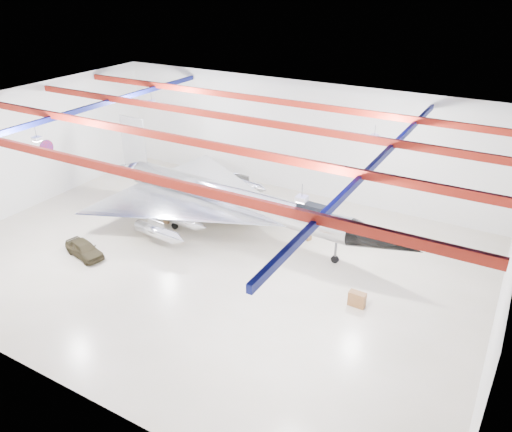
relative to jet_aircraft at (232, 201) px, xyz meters
The scene contains 16 objects.
floor 5.50m from the jet_aircraft, 77.12° to the right, with size 40.00×40.00×0.00m, color #B7AF92.
wall_back 10.75m from the jet_aircraft, 84.07° to the left, with size 40.00×40.00×0.00m, color silver.
wall_left 19.70m from the jet_aircraft, 166.10° to the right, with size 30.00×30.00×0.00m, color silver.
wall_right 21.77m from the jet_aircraft, 12.54° to the right, with size 30.00×30.00×0.00m, color silver.
ceiling 9.61m from the jet_aircraft, 77.12° to the right, with size 40.00×40.00×0.00m, color #0A0F38.
ceiling_structure 9.03m from the jet_aircraft, 77.12° to the right, with size 39.50×29.50×1.08m.
wall_roundel 19.20m from the jet_aircraft, behind, with size 1.50×1.50×0.10m, color #B21414.
jet_aircraft is the anchor object (origin of this frame).
jeep 12.33m from the jet_aircraft, 129.23° to the right, with size 1.54×3.82×1.30m, color #342D1A.
desk 14.01m from the jet_aircraft, 21.35° to the right, with size 1.13×0.56×1.03m, color brown.
crate_ply 6.53m from the jet_aircraft, 162.70° to the right, with size 0.48×0.38×0.33m, color olive.
toolbox_red 4.40m from the jet_aircraft, 146.06° to the left, with size 0.44×0.36×0.31m, color #9D0F12.
parts_bin 6.99m from the jet_aircraft, 14.04° to the left, with size 0.55×0.44×0.38m, color olive.
tool_chest 6.45m from the jet_aircraft, ahead, with size 0.47×0.47×0.43m, color #9D0F12.
oil_barrel 3.80m from the jet_aircraft, 138.90° to the left, with size 0.61×0.49×0.43m, color olive.
spares_box 7.17m from the jet_aircraft, 54.17° to the left, with size 0.45×0.45×0.40m, color #59595B.
Camera 1 is at (19.38, -27.23, 20.25)m, focal length 35.00 mm.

